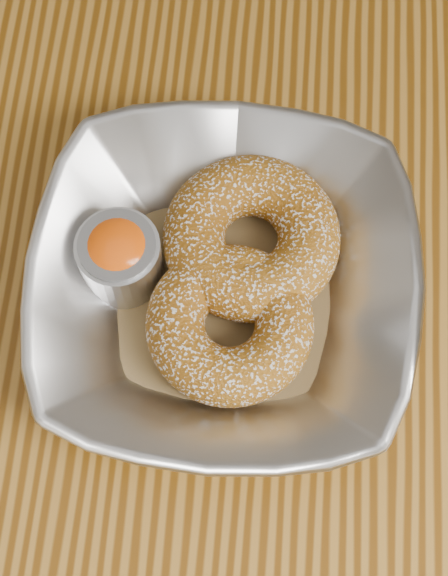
# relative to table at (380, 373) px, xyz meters

# --- Properties ---
(ground_plane) EXTENTS (4.00, 4.00, 0.00)m
(ground_plane) POSITION_rel_table_xyz_m (0.00, 0.00, -0.65)
(ground_plane) COLOR #565659
(ground_plane) RESTS_ON ground
(table) EXTENTS (1.20, 0.80, 0.75)m
(table) POSITION_rel_table_xyz_m (0.00, 0.00, 0.00)
(table) COLOR brown
(table) RESTS_ON ground_plane
(serving_bowl) EXTENTS (0.23, 0.23, 0.06)m
(serving_bowl) POSITION_rel_table_xyz_m (-0.11, 0.01, 0.13)
(serving_bowl) COLOR #B6B8BD
(serving_bowl) RESTS_ON table
(parchment) EXTENTS (0.19, 0.19, 0.00)m
(parchment) POSITION_rel_table_xyz_m (-0.11, 0.01, 0.11)
(parchment) COLOR brown
(parchment) RESTS_ON table
(donut_back) EXTENTS (0.12, 0.12, 0.04)m
(donut_back) POSITION_rel_table_xyz_m (-0.10, 0.04, 0.13)
(donut_back) COLOR #874F10
(donut_back) RESTS_ON parchment
(donut_front) EXTENTS (0.10, 0.10, 0.04)m
(donut_front) POSITION_rel_table_xyz_m (-0.11, -0.01, 0.13)
(donut_front) COLOR #874F10
(donut_front) RESTS_ON parchment
(ramekin) EXTENTS (0.05, 0.05, 0.05)m
(ramekin) POSITION_rel_table_xyz_m (-0.18, 0.02, 0.13)
(ramekin) COLOR #B6B8BD
(ramekin) RESTS_ON table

